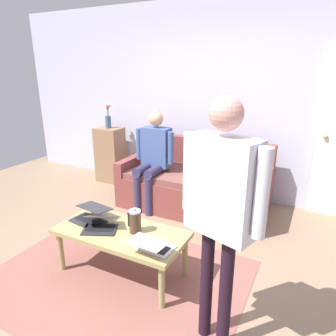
{
  "coord_description": "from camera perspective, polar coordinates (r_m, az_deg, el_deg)",
  "views": [
    {
      "loc": [
        -1.34,
        2.01,
        1.81
      ],
      "look_at": [
        0.05,
        -0.71,
        0.8
      ],
      "focal_mm": 32.56,
      "sensor_mm": 36.0,
      "label": 1
    }
  ],
  "objects": [
    {
      "name": "ground_plane",
      "position": [
        3.02,
        -5.66,
        -18.65
      ],
      "size": [
        7.68,
        7.68,
        0.0
      ],
      "primitive_type": "plane",
      "color": "#886F57"
    },
    {
      "name": "area_rug",
      "position": [
        2.96,
        -9.6,
        -19.64
      ],
      "size": [
        2.23,
        1.68,
        0.01
      ],
      "primitive_type": "cube",
      "color": "#875249",
      "rests_on": "ground_plane"
    },
    {
      "name": "back_wall",
      "position": [
        4.44,
        9.52,
        12.13
      ],
      "size": [
        7.04,
        0.11,
        2.7
      ],
      "color": "silver",
      "rests_on": "ground_plane"
    },
    {
      "name": "couch",
      "position": [
        4.11,
        5.0,
        -3.26
      ],
      "size": [
        1.9,
        0.92,
        0.88
      ],
      "color": "brown",
      "rests_on": "ground_plane"
    },
    {
      "name": "coffee_table",
      "position": [
        2.81,
        -8.79,
        -12.37
      ],
      "size": [
        1.17,
        0.56,
        0.44
      ],
      "color": "#9D9159",
      "rests_on": "ground_plane"
    },
    {
      "name": "laptop_left",
      "position": [
        2.48,
        -2.88,
        -14.23
      ],
      "size": [
        0.31,
        0.33,
        0.12
      ],
      "color": "silver",
      "rests_on": "coffee_table"
    },
    {
      "name": "laptop_center",
      "position": [
        2.83,
        -12.55,
        -10.37
      ],
      "size": [
        0.37,
        0.35,
        0.14
      ],
      "color": "#28282D",
      "rests_on": "coffee_table"
    },
    {
      "name": "laptop_right",
      "position": [
        3.0,
        -14.32,
        -8.7
      ],
      "size": [
        0.36,
        0.34,
        0.12
      ],
      "color": "#28282D",
      "rests_on": "coffee_table"
    },
    {
      "name": "french_press",
      "position": [
        2.7,
        -6.19,
        -9.85
      ],
      "size": [
        0.13,
        0.11,
        0.24
      ],
      "color": "#4C3323",
      "rests_on": "coffee_table"
    },
    {
      "name": "side_shelf",
      "position": [
        5.1,
        -10.76,
        2.45
      ],
      "size": [
        0.42,
        0.32,
        0.89
      ],
      "color": "#8E6C4D",
      "rests_on": "ground_plane"
    },
    {
      "name": "flower_vase",
      "position": [
        4.97,
        -11.14,
        9.08
      ],
      "size": [
        0.09,
        0.1,
        0.38
      ],
      "color": "#3D5B7F",
      "rests_on": "side_shelf"
    },
    {
      "name": "person_standing",
      "position": [
        1.84,
        9.91,
        -5.71
      ],
      "size": [
        0.58,
        0.31,
        1.67
      ],
      "color": "black",
      "rests_on": "ground_plane"
    },
    {
      "name": "person_seated",
      "position": [
        3.99,
        -2.76,
        2.54
      ],
      "size": [
        0.55,
        0.51,
        1.28
      ],
      "color": "#332F52",
      "rests_on": "ground_plane"
    }
  ]
}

